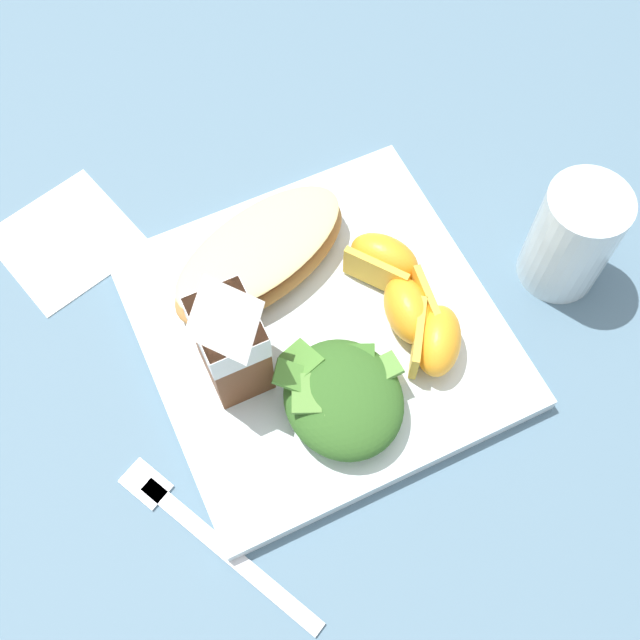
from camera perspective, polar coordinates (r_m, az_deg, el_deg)
The scene contains 11 objects.
ground at distance 0.66m, azimuth -0.00°, elevation -1.01°, with size 3.00×3.00×0.00m, color slate.
white_plate at distance 0.65m, azimuth -0.00°, elevation -0.70°, with size 0.28×0.28×0.02m, color silver.
cheesy_pizza_bread at distance 0.66m, azimuth -4.36°, elevation 4.69°, with size 0.13×0.19×0.04m.
green_salad_pile at distance 0.60m, azimuth 1.69°, elevation -5.69°, with size 0.11×0.10×0.05m.
milk_carton at distance 0.58m, azimuth -6.64°, elevation -1.26°, with size 0.06×0.04×0.11m.
orange_wedge_front at distance 0.62m, azimuth 8.42°, elevation -1.47°, with size 0.07×0.06×0.04m.
orange_wedge_middle at distance 0.63m, azimuth 6.59°, elevation 0.76°, with size 0.06×0.04×0.04m.
orange_wedge_rear at distance 0.65m, azimuth 4.62°, elevation 4.38°, with size 0.07×0.06×0.04m.
paper_napkin at distance 0.74m, azimuth -17.99°, elevation 5.56°, with size 0.11×0.11×0.00m, color white.
metal_fork at distance 0.61m, azimuth -8.45°, elevation -15.04°, with size 0.18×0.10×0.01m.
drinking_clear_cup at distance 0.67m, azimuth 17.88°, elevation 5.71°, with size 0.07×0.07×0.10m, color silver.
Camera 1 is at (-0.25, 0.12, 0.59)m, focal length 43.98 mm.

